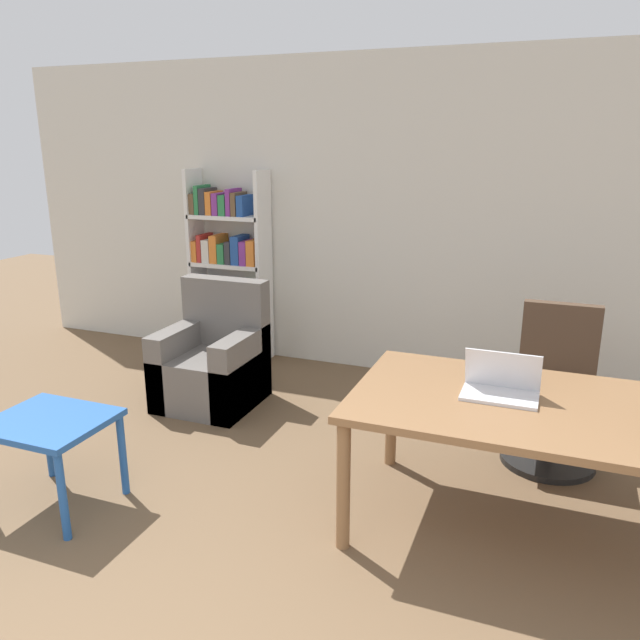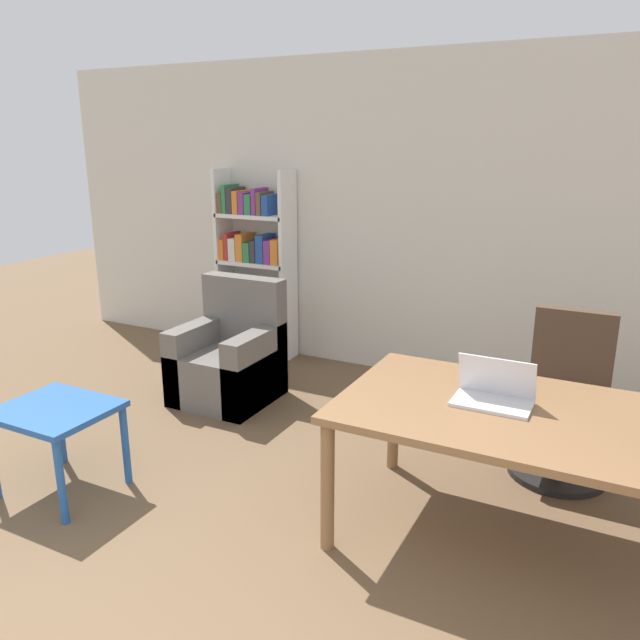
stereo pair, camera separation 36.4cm
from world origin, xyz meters
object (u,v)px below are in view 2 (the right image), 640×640
at_px(laptop, 494,393).
at_px(office_chair, 565,406).
at_px(side_table_blue, 56,420).
at_px(bookshelf, 253,273).
at_px(desk, 531,427).
at_px(armchair, 230,361).

relative_size(laptop, office_chair, 0.38).
relative_size(side_table_blue, bookshelf, 0.36).
relative_size(office_chair, side_table_blue, 1.61).
bearing_deg(office_chair, laptop, -107.08).
distance_m(office_chair, bookshelf, 3.13).
xyz_separation_m(desk, office_chair, (0.07, 0.91, -0.23)).
bearing_deg(bookshelf, side_table_blue, -82.21).
bearing_deg(armchair, office_chair, -0.05).
distance_m(desk, bookshelf, 3.46).
bearing_deg(side_table_blue, office_chair, 31.80).
xyz_separation_m(armchair, bookshelf, (-0.43, 1.03, 0.49)).
bearing_deg(side_table_blue, laptop, 17.34).
distance_m(desk, laptop, 0.24).
bearing_deg(bookshelf, office_chair, -19.30).
distance_m(desk, armchair, 2.62).
xyz_separation_m(side_table_blue, bookshelf, (-0.36, 2.62, 0.35)).
bearing_deg(office_chair, armchair, 179.95).
xyz_separation_m(office_chair, armchair, (-2.50, 0.00, -0.12)).
height_order(side_table_blue, bookshelf, bookshelf).
relative_size(laptop, bookshelf, 0.22).
xyz_separation_m(desk, bookshelf, (-2.86, 1.94, 0.13)).
distance_m(laptop, side_table_blue, 2.44).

